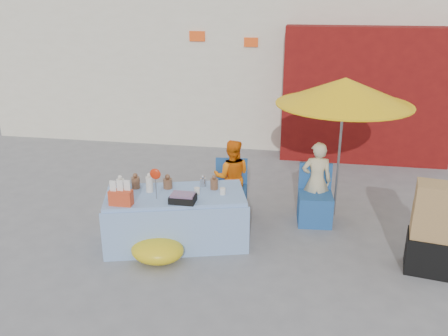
% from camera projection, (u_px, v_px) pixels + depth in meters
% --- Properties ---
extents(ground, '(80.00, 80.00, 0.00)m').
position_uv_depth(ground, '(213.00, 257.00, 6.07)').
color(ground, slate).
rests_on(ground, ground).
extents(market_table, '(2.02, 1.34, 1.12)m').
position_uv_depth(market_table, '(176.00, 217.00, 6.32)').
color(market_table, '#88A4DB').
rests_on(market_table, ground).
extents(chair_left, '(0.52, 0.51, 0.85)m').
position_uv_depth(chair_left, '(230.00, 200.00, 7.11)').
color(chair_left, '#205096').
rests_on(chair_left, ground).
extents(chair_right, '(0.52, 0.51, 0.85)m').
position_uv_depth(chair_right, '(315.00, 206.00, 6.91)').
color(chair_right, '#205096').
rests_on(chair_right, ground).
extents(vendor_orange, '(0.59, 0.48, 1.16)m').
position_uv_depth(vendor_orange, '(232.00, 177.00, 7.13)').
color(vendor_orange, orange).
rests_on(vendor_orange, ground).
extents(vendor_beige, '(0.46, 0.32, 1.19)m').
position_uv_depth(vendor_beige, '(316.00, 181.00, 6.92)').
color(vendor_beige, beige).
rests_on(vendor_beige, ground).
extents(umbrella, '(1.90, 1.90, 2.09)m').
position_uv_depth(umbrella, '(345.00, 92.00, 6.55)').
color(umbrella, gray).
rests_on(umbrella, ground).
extents(box_stack, '(0.58, 0.50, 1.14)m').
position_uv_depth(box_stack, '(432.00, 232.00, 5.61)').
color(box_stack, black).
rests_on(box_stack, ground).
extents(tarp_bundle, '(0.69, 0.56, 0.30)m').
position_uv_depth(tarp_bundle, '(157.00, 250.00, 5.94)').
color(tarp_bundle, yellow).
rests_on(tarp_bundle, ground).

